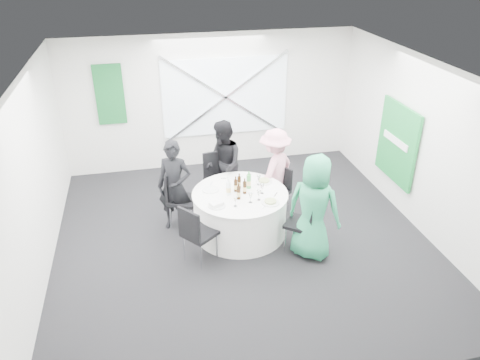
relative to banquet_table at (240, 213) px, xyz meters
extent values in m
plane|color=black|center=(0.00, -0.20, -0.38)|extent=(6.00, 6.00, 0.00)
plane|color=white|center=(0.00, -0.20, 2.42)|extent=(6.00, 6.00, 0.00)
plane|color=silver|center=(0.00, 2.80, 1.02)|extent=(6.00, 0.00, 6.00)
plane|color=silver|center=(0.00, -3.20, 1.02)|extent=(6.00, 0.00, 6.00)
plane|color=silver|center=(-3.00, -0.20, 1.02)|extent=(0.00, 6.00, 6.00)
plane|color=silver|center=(3.00, -0.20, 1.02)|extent=(0.00, 6.00, 6.00)
cube|color=silver|center=(0.30, 2.76, 1.12)|extent=(2.60, 0.03, 1.60)
cube|color=silver|center=(0.30, 2.72, 1.12)|extent=(2.63, 0.05, 1.84)
cube|color=silver|center=(0.30, 2.72, 1.12)|extent=(2.63, 0.05, 1.84)
cube|color=#125A20|center=(-2.00, 2.75, 1.32)|extent=(0.55, 0.04, 1.20)
cube|color=#178235|center=(2.94, 0.40, 0.82)|extent=(0.05, 1.20, 1.40)
cylinder|color=white|center=(0.00, 0.00, -0.01)|extent=(1.52, 1.52, 0.74)
cylinder|color=white|center=(0.00, 0.00, 0.37)|extent=(1.56, 1.56, 0.02)
cube|color=black|center=(-0.18, 0.97, 0.11)|extent=(0.53, 0.53, 0.05)
cube|color=black|center=(-0.22, 1.18, 0.38)|extent=(0.43, 0.12, 0.49)
cylinder|color=silver|center=(-0.03, 1.18, -0.15)|extent=(0.02, 0.02, 0.46)
cylinder|color=silver|center=(-0.39, 1.11, -0.15)|extent=(0.02, 0.02, 0.46)
cylinder|color=silver|center=(0.03, 0.82, -0.15)|extent=(0.02, 0.02, 0.46)
cylinder|color=silver|center=(-0.33, 0.75, -0.15)|extent=(0.02, 0.02, 0.46)
cube|color=black|center=(-0.88, 0.44, 0.11)|extent=(0.61, 0.61, 0.05)
cube|color=black|center=(-1.07, 0.54, 0.38)|extent=(0.23, 0.41, 0.49)
cylinder|color=silver|center=(-0.96, 0.69, -0.15)|extent=(0.02, 0.02, 0.47)
cylinder|color=silver|center=(-1.13, 0.36, -0.15)|extent=(0.02, 0.02, 0.47)
cylinder|color=silver|center=(-0.63, 0.52, -0.15)|extent=(0.02, 0.02, 0.47)
cylinder|color=silver|center=(-0.79, 0.19, -0.15)|extent=(0.02, 0.02, 0.47)
cube|color=black|center=(0.79, 0.51, 0.02)|extent=(0.52, 0.52, 0.05)
cube|color=black|center=(0.94, 0.61, 0.25)|extent=(0.23, 0.32, 0.41)
cylinder|color=silver|center=(1.00, 0.47, -0.19)|extent=(0.02, 0.02, 0.39)
cylinder|color=silver|center=(0.83, 0.73, -0.19)|extent=(0.02, 0.02, 0.39)
cylinder|color=silver|center=(0.74, 0.30, -0.19)|extent=(0.02, 0.02, 0.39)
cylinder|color=silver|center=(0.58, 0.56, -0.19)|extent=(0.02, 0.02, 0.39)
cube|color=black|center=(0.82, -0.67, 0.10)|extent=(0.63, 0.63, 0.05)
cube|color=black|center=(0.99, -0.80, 0.36)|extent=(0.30, 0.36, 0.48)
cylinder|color=silver|center=(0.85, -0.92, -0.15)|extent=(0.02, 0.02, 0.46)
cylinder|color=silver|center=(1.08, -0.64, -0.15)|extent=(0.02, 0.02, 0.46)
cylinder|color=silver|center=(0.57, -0.69, -0.15)|extent=(0.02, 0.02, 0.46)
cylinder|color=silver|center=(0.80, -0.41, -0.15)|extent=(0.02, 0.02, 0.46)
cube|color=black|center=(-0.75, -0.59, 0.09)|extent=(0.62, 0.62, 0.05)
cube|color=black|center=(-0.92, -0.72, 0.36)|extent=(0.29, 0.36, 0.47)
cylinder|color=silver|center=(-1.00, -0.56, -0.15)|extent=(0.02, 0.02, 0.45)
cylinder|color=silver|center=(-0.78, -0.84, -0.15)|extent=(0.02, 0.02, 0.45)
cylinder|color=silver|center=(-0.72, -0.34, -0.15)|extent=(0.02, 0.02, 0.45)
cylinder|color=silver|center=(-0.50, -0.62, -0.15)|extent=(0.02, 0.02, 0.45)
imported|color=black|center=(-1.02, 0.41, 0.41)|extent=(0.68, 0.57, 1.58)
imported|color=black|center=(-0.08, 1.04, 0.42)|extent=(0.49, 0.81, 1.61)
imported|color=pink|center=(0.78, 0.68, 0.38)|extent=(1.05, 1.00, 1.53)
imported|color=#289563|center=(0.95, -0.82, 0.47)|extent=(0.98, 0.95, 1.69)
cylinder|color=silver|center=(0.03, 0.60, 0.39)|extent=(0.25, 0.25, 0.01)
cylinder|color=silver|center=(-0.45, 0.21, 0.39)|extent=(0.27, 0.27, 0.01)
cylinder|color=silver|center=(0.48, 0.29, 0.39)|extent=(0.28, 0.28, 0.01)
cylinder|color=#94B561|center=(0.48, 0.29, 0.41)|extent=(0.18, 0.18, 0.02)
cylinder|color=silver|center=(0.40, -0.40, 0.39)|extent=(0.28, 0.28, 0.01)
cylinder|color=#94B561|center=(0.40, -0.40, 0.41)|extent=(0.18, 0.18, 0.02)
cylinder|color=silver|center=(-0.44, -0.32, 0.39)|extent=(0.27, 0.27, 0.01)
cube|color=white|center=(-0.44, -0.32, 0.42)|extent=(0.24, 0.21, 0.06)
cylinder|color=#361D09|center=(-0.06, 0.07, 0.48)|extent=(0.06, 0.06, 0.21)
cylinder|color=#361D09|center=(-0.06, 0.07, 0.62)|extent=(0.02, 0.02, 0.06)
cylinder|color=#E1C577|center=(-0.06, 0.07, 0.46)|extent=(0.06, 0.06, 0.07)
cylinder|color=#361D09|center=(0.02, 0.16, 0.48)|extent=(0.06, 0.06, 0.21)
cylinder|color=#361D09|center=(0.02, 0.16, 0.62)|extent=(0.02, 0.02, 0.06)
cylinder|color=#E1C577|center=(0.02, 0.16, 0.46)|extent=(0.06, 0.06, 0.07)
cylinder|color=#361D09|center=(0.07, -0.03, 0.49)|extent=(0.06, 0.06, 0.21)
cylinder|color=#361D09|center=(0.07, -0.03, 0.62)|extent=(0.02, 0.02, 0.06)
cylinder|color=#E1C577|center=(0.07, -0.03, 0.46)|extent=(0.06, 0.06, 0.07)
cylinder|color=#361D09|center=(-0.06, -0.18, 0.49)|extent=(0.06, 0.06, 0.22)
cylinder|color=#361D09|center=(-0.06, -0.18, 0.63)|extent=(0.02, 0.02, 0.06)
cylinder|color=#E1C577|center=(-0.06, -0.18, 0.47)|extent=(0.06, 0.06, 0.08)
cylinder|color=green|center=(0.18, 0.14, 0.50)|extent=(0.08, 0.08, 0.24)
cylinder|color=green|center=(0.18, 0.14, 0.65)|extent=(0.03, 0.03, 0.06)
cylinder|color=#E1C577|center=(0.18, 0.14, 0.48)|extent=(0.08, 0.08, 0.08)
cylinder|color=white|center=(-0.19, -0.01, 0.49)|extent=(0.08, 0.08, 0.23)
cylinder|color=white|center=(-0.19, -0.01, 0.64)|extent=(0.03, 0.03, 0.06)
cylinder|color=#E1C577|center=(-0.19, -0.01, 0.47)|extent=(0.08, 0.08, 0.08)
cylinder|color=white|center=(0.10, -0.33, 0.38)|extent=(0.06, 0.06, 0.00)
cylinder|color=white|center=(0.10, -0.33, 0.43)|extent=(0.01, 0.01, 0.10)
cone|color=white|center=(0.10, -0.33, 0.51)|extent=(0.07, 0.07, 0.08)
cylinder|color=white|center=(0.22, 0.30, 0.38)|extent=(0.06, 0.06, 0.00)
cylinder|color=white|center=(0.22, 0.30, 0.43)|extent=(0.01, 0.01, 0.10)
cone|color=white|center=(0.22, 0.30, 0.51)|extent=(0.07, 0.07, 0.08)
cylinder|color=white|center=(0.37, 0.22, 0.38)|extent=(0.06, 0.06, 0.00)
cylinder|color=white|center=(0.37, 0.22, 0.43)|extent=(0.01, 0.01, 0.10)
cone|color=white|center=(0.37, 0.22, 0.51)|extent=(0.07, 0.07, 0.08)
cylinder|color=white|center=(-0.16, -0.39, 0.38)|extent=(0.06, 0.06, 0.00)
cylinder|color=white|center=(-0.16, -0.39, 0.43)|extent=(0.01, 0.01, 0.10)
cone|color=white|center=(-0.16, -0.39, 0.51)|extent=(0.07, 0.07, 0.08)
cylinder|color=white|center=(0.24, -0.28, 0.38)|extent=(0.06, 0.06, 0.00)
cylinder|color=white|center=(0.24, -0.28, 0.43)|extent=(0.01, 0.01, 0.10)
cone|color=white|center=(0.24, -0.28, 0.51)|extent=(0.07, 0.07, 0.08)
cylinder|color=white|center=(0.35, -0.08, 0.38)|extent=(0.06, 0.06, 0.00)
cylinder|color=white|center=(0.35, -0.08, 0.43)|extent=(0.01, 0.01, 0.10)
cone|color=white|center=(0.35, -0.08, 0.51)|extent=(0.07, 0.07, 0.08)
cube|color=silver|center=(-0.41, 0.40, 0.38)|extent=(0.08, 0.14, 0.01)
cube|color=silver|center=(-0.55, 0.16, 0.38)|extent=(0.10, 0.13, 0.01)
cube|color=silver|center=(0.13, 0.56, 0.38)|extent=(0.15, 0.03, 0.01)
cube|color=silver|center=(-0.14, 0.56, 0.38)|extent=(0.15, 0.02, 0.01)
cube|color=silver|center=(0.28, -0.50, 0.38)|extent=(0.11, 0.12, 0.01)
cube|color=silver|center=(0.55, -0.18, 0.38)|extent=(0.10, 0.13, 0.01)
camera|label=1|loc=(-1.43, -6.44, 4.09)|focal=35.00mm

